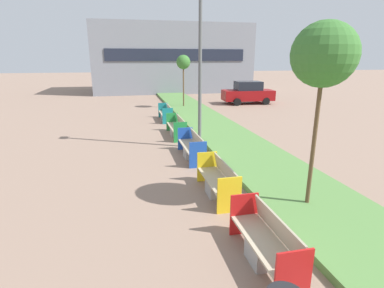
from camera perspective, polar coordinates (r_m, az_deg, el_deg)
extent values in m
cube|color=#568442|center=(11.47, 12.06, -2.68)|extent=(2.80, 120.00, 0.18)
cube|color=gray|center=(36.29, -4.07, 15.91)|extent=(17.19, 8.44, 7.32)
cube|color=#1E2333|center=(32.08, -2.89, 16.57)|extent=(14.44, 0.08, 1.20)
cube|color=#9E9B96|center=(6.08, 13.43, -19.48)|extent=(0.52, 0.60, 0.42)
cube|color=#BCAD8E|center=(5.96, 13.58, -17.67)|extent=(0.58, 1.95, 0.05)
cube|color=#BCAD8E|center=(5.93, 16.18, -15.05)|extent=(0.14, 1.87, 0.48)
cube|color=red|center=(5.24, 18.69, -22.93)|extent=(0.62, 0.04, 0.94)
cube|color=red|center=(6.71, 9.84, -13.01)|extent=(0.62, 0.04, 0.94)
cube|color=#9E9B96|center=(8.48, 4.71, -8.35)|extent=(0.52, 0.60, 0.42)
cube|color=#BCAD8E|center=(8.39, 4.75, -6.92)|extent=(0.58, 2.03, 0.05)
cube|color=#BCAD8E|center=(8.37, 6.56, -5.09)|extent=(0.14, 1.95, 0.48)
cube|color=yellow|center=(7.48, 7.12, -9.69)|extent=(0.62, 0.04, 0.94)
cube|color=yellow|center=(9.30, 2.87, -4.32)|extent=(0.62, 0.04, 0.94)
cube|color=#9E9B96|center=(11.51, -0.19, -1.64)|extent=(0.52, 0.60, 0.42)
cube|color=#BCAD8E|center=(11.44, -0.19, -0.54)|extent=(0.58, 2.22, 0.05)
cube|color=#BCAD8E|center=(11.43, 1.13, 0.80)|extent=(0.14, 2.14, 0.48)
cube|color=blue|center=(10.38, 1.15, -2.11)|extent=(0.62, 0.04, 0.94)
cube|color=blue|center=(12.50, -1.30, 1.04)|extent=(0.62, 0.04, 0.94)
cube|color=#9E9B96|center=(14.79, -3.06, 2.33)|extent=(0.52, 0.60, 0.42)
cube|color=#BCAD8E|center=(14.73, -3.08, 3.20)|extent=(0.58, 2.37, 0.05)
cube|color=#BCAD8E|center=(14.72, -2.05, 4.25)|extent=(0.14, 2.27, 0.48)
cube|color=#238C3D|center=(13.57, -2.23, 2.24)|extent=(0.62, 0.04, 0.94)
cube|color=#238C3D|center=(15.89, -3.80, 4.25)|extent=(0.62, 0.04, 0.94)
cube|color=#9E9B96|center=(18.59, -5.09, 5.12)|extent=(0.52, 0.60, 0.42)
cube|color=#BCAD8E|center=(18.55, -5.11, 5.82)|extent=(0.58, 2.08, 0.05)
cube|color=#BCAD8E|center=(18.54, -4.30, 6.66)|extent=(0.14, 2.00, 0.48)
cube|color=#197A7F|center=(17.50, -4.65, 5.33)|extent=(0.62, 0.04, 0.94)
cube|color=#197A7F|center=(19.58, -5.52, 6.44)|extent=(0.62, 0.04, 0.94)
cylinder|color=#56595B|center=(12.35, 1.55, 14.65)|extent=(0.14, 0.14, 6.81)
cylinder|color=brown|center=(7.76, 22.15, -0.21)|extent=(0.10, 0.10, 3.38)
sphere|color=#38702D|center=(7.49, 23.87, 15.33)|extent=(1.46, 1.46, 1.46)
cylinder|color=brown|center=(23.05, -1.63, 10.71)|extent=(0.10, 0.10, 3.15)
sphere|color=#38702D|center=(22.96, -1.66, 15.34)|extent=(1.04, 1.04, 1.04)
cube|color=maroon|center=(25.91, 10.57, 9.14)|extent=(4.32, 2.07, 0.84)
cube|color=black|center=(25.83, 10.66, 10.85)|extent=(2.21, 1.70, 0.72)
cylinder|color=black|center=(25.67, 13.92, 7.93)|extent=(0.60, 0.20, 0.60)
cylinder|color=black|center=(27.28, 12.25, 8.49)|extent=(0.60, 0.20, 0.60)
cylinder|color=black|center=(24.66, 8.61, 7.91)|extent=(0.60, 0.20, 0.60)
cylinder|color=black|center=(26.34, 7.20, 8.47)|extent=(0.60, 0.20, 0.60)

